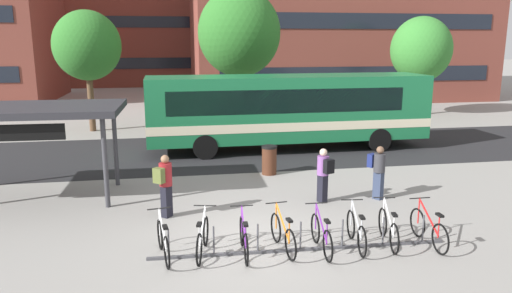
# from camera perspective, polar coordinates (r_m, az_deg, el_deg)

# --- Properties ---
(ground) EXTENTS (200.00, 200.00, 0.00)m
(ground) POSITION_cam_1_polar(r_m,az_deg,el_deg) (11.70, -0.27, -11.11)
(ground) COLOR gray
(bus_lane_asphalt) EXTENTS (80.00, 7.20, 0.01)m
(bus_lane_asphalt) POSITION_cam_1_polar(r_m,az_deg,el_deg) (20.78, -4.74, -0.62)
(bus_lane_asphalt) COLOR #232326
(bus_lane_asphalt) RESTS_ON ground
(city_bus) EXTENTS (12.07, 2.76, 3.20)m
(city_bus) POSITION_cam_1_polar(r_m,az_deg,el_deg) (20.99, 4.00, 4.44)
(city_bus) COLOR #196B3D
(city_bus) RESTS_ON ground
(bike_rack) EXTENTS (6.83, 0.31, 0.70)m
(bike_rack) POSITION_cam_1_polar(r_m,az_deg,el_deg) (11.22, 5.24, -11.70)
(bike_rack) COLOR #47474C
(bike_rack) RESTS_ON ground
(parked_bicycle_white_0) EXTENTS (0.52, 1.71, 0.99)m
(parked_bicycle_white_0) POSITION_cam_1_polar(r_m,az_deg,el_deg) (10.90, -10.86, -10.96)
(parked_bicycle_white_0) COLOR black
(parked_bicycle_white_0) RESTS_ON ground
(parked_bicycle_white_1) EXTENTS (0.56, 1.70, 0.99)m
(parked_bicycle_white_1) POSITION_cam_1_polar(r_m,az_deg,el_deg) (10.93, -6.31, -10.73)
(parked_bicycle_white_1) COLOR black
(parked_bicycle_white_1) RESTS_ON ground
(parked_bicycle_purple_2) EXTENTS (0.52, 1.72, 0.99)m
(parked_bicycle_purple_2) POSITION_cam_1_polar(r_m,az_deg,el_deg) (10.87, -1.44, -10.79)
(parked_bicycle_purple_2) COLOR black
(parked_bicycle_purple_2) RESTS_ON ground
(parked_bicycle_orange_3) EXTENTS (0.52, 1.72, 0.99)m
(parked_bicycle_orange_3) POSITION_cam_1_polar(r_m,az_deg,el_deg) (11.09, 3.18, -10.32)
(parked_bicycle_orange_3) COLOR black
(parked_bicycle_orange_3) RESTS_ON ground
(parked_bicycle_purple_4) EXTENTS (0.52, 1.72, 0.99)m
(parked_bicycle_purple_4) POSITION_cam_1_polar(r_m,az_deg,el_deg) (11.13, 7.69, -10.34)
(parked_bicycle_purple_4) COLOR black
(parked_bicycle_purple_4) RESTS_ON ground
(parked_bicycle_silver_5) EXTENTS (0.52, 1.72, 0.99)m
(parked_bicycle_silver_5) POSITION_cam_1_polar(r_m,az_deg,el_deg) (11.49, 11.71, -9.75)
(parked_bicycle_silver_5) COLOR black
(parked_bicycle_silver_5) RESTS_ON ground
(parked_bicycle_white_6) EXTENTS (0.52, 1.71, 0.99)m
(parked_bicycle_white_6) POSITION_cam_1_polar(r_m,az_deg,el_deg) (11.81, 15.30, -9.32)
(parked_bicycle_white_6) COLOR black
(parked_bicycle_white_6) RESTS_ON ground
(parked_bicycle_red_7) EXTENTS (0.52, 1.72, 0.99)m
(parked_bicycle_red_7) POSITION_cam_1_polar(r_m,az_deg,el_deg) (12.06, 19.63, -9.15)
(parked_bicycle_red_7) COLOR black
(parked_bicycle_red_7) RESTS_ON ground
(transit_shelter) EXTENTS (6.25, 3.14, 2.80)m
(transit_shelter) POSITION_cam_1_polar(r_m,az_deg,el_deg) (15.64, -26.86, 3.54)
(transit_shelter) COLOR #38383D
(transit_shelter) RESTS_ON ground
(commuter_olive_pack_0) EXTENTS (0.57, 0.60, 1.71)m
(commuter_olive_pack_0) POSITION_cam_1_polar(r_m,az_deg,el_deg) (13.11, -10.67, -4.11)
(commuter_olive_pack_0) COLOR black
(commuter_olive_pack_0) RESTS_ON ground
(commuter_black_pack_1) EXTENTS (0.48, 0.60, 1.61)m
(commuter_black_pack_1) POSITION_cam_1_polar(r_m,az_deg,el_deg) (14.21, 7.97, -2.97)
(commuter_black_pack_1) COLOR black
(commuter_black_pack_1) RESTS_ON ground
(commuter_navy_pack_2) EXTENTS (0.54, 0.60, 1.62)m
(commuter_navy_pack_2) POSITION_cam_1_polar(r_m,az_deg,el_deg) (14.85, 14.17, -2.54)
(commuter_navy_pack_2) COLOR #2D3851
(commuter_navy_pack_2) RESTS_ON ground
(trash_bin) EXTENTS (0.55, 0.55, 1.03)m
(trash_bin) POSITION_cam_1_polar(r_m,az_deg,el_deg) (17.17, 1.57, -1.59)
(trash_bin) COLOR #4C2819
(trash_bin) RESTS_ON ground
(street_tree_0) EXTENTS (4.48, 4.48, 7.44)m
(street_tree_0) POSITION_cam_1_polar(r_m,az_deg,el_deg) (27.03, -1.99, 13.21)
(street_tree_0) COLOR brown
(street_tree_0) RESTS_ON ground
(street_tree_1) EXTENTS (3.75, 3.75, 6.13)m
(street_tree_1) POSITION_cam_1_polar(r_m,az_deg,el_deg) (32.37, 18.85, 10.75)
(street_tree_1) COLOR brown
(street_tree_1) RESTS_ON ground
(street_tree_2) EXTENTS (3.40, 3.40, 6.18)m
(street_tree_2) POSITION_cam_1_polar(r_m,az_deg,el_deg) (26.51, -19.26, 11.12)
(street_tree_2) COLOR brown
(street_tree_2) RESTS_ON ground
(building_centre_block) EXTENTS (17.52, 10.46, 16.13)m
(building_centre_block) POSITION_cam_1_polar(r_m,az_deg,el_deg) (55.80, -11.48, 15.64)
(building_centre_block) COLOR brown
(building_centre_block) RESTS_ON ground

